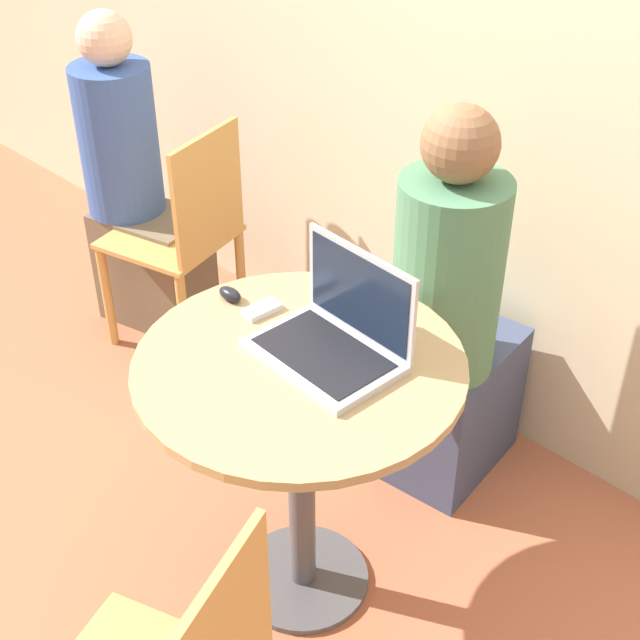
% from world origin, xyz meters
% --- Properties ---
extents(ground_plane, '(12.00, 12.00, 0.00)m').
position_xyz_m(ground_plane, '(0.00, 0.00, 0.00)').
color(ground_plane, '#B26042').
extents(back_wall, '(7.00, 0.05, 2.60)m').
position_xyz_m(back_wall, '(0.00, 0.96, 1.30)').
color(back_wall, beige).
rests_on(back_wall, ground_plane).
extents(round_table, '(0.78, 0.78, 0.78)m').
position_xyz_m(round_table, '(0.00, 0.00, 0.61)').
color(round_table, '#4C4C51').
rests_on(round_table, ground_plane).
extents(laptop, '(0.36, 0.26, 0.25)m').
position_xyz_m(laptop, '(0.04, 0.08, 0.83)').
color(laptop, '#B7B7BC').
rests_on(laptop, round_table).
extents(cell_phone, '(0.06, 0.10, 0.02)m').
position_xyz_m(cell_phone, '(-0.21, 0.08, 0.79)').
color(cell_phone, silver).
rests_on(cell_phone, round_table).
extents(computer_mouse, '(0.07, 0.04, 0.03)m').
position_xyz_m(computer_mouse, '(-0.31, 0.06, 0.79)').
color(computer_mouse, black).
rests_on(computer_mouse, round_table).
extents(person_seated, '(0.33, 0.48, 1.24)m').
position_xyz_m(person_seated, '(-0.00, 0.61, 0.53)').
color(person_seated, '#3D4766').
rests_on(person_seated, ground_plane).
extents(chair_background, '(0.48, 0.48, 0.86)m').
position_xyz_m(chair_background, '(-1.12, 0.52, 0.45)').
color(chair_background, tan).
rests_on(chair_background, ground_plane).
extents(person_background, '(0.47, 0.36, 1.19)m').
position_xyz_m(person_background, '(-1.39, 0.52, 0.51)').
color(person_background, brown).
rests_on(person_background, ground_plane).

